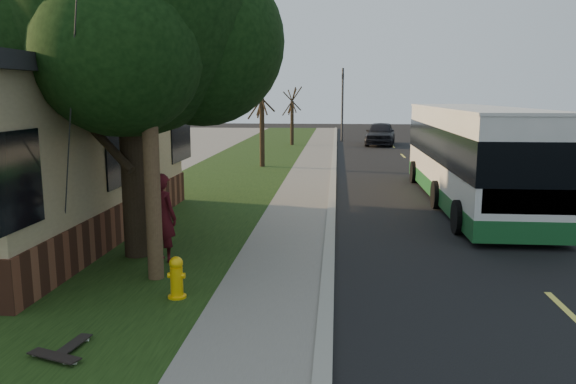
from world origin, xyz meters
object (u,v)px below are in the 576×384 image
object	(u,v)px
dumpster	(55,191)
distant_car	(380,133)
fire_hydrant	(177,278)
skateboard_spare	(54,356)
traffic_signal	(342,100)
skateboard_main	(72,346)
skateboarder	(163,217)
bare_tree_far	(292,117)
utility_pole	(146,34)
transit_bus	(471,153)
leafy_tree	(131,16)
bare_tree_near	(262,124)

from	to	relation	value
dumpster	distant_car	xyz separation A→B (m)	(11.40, 24.55, 0.09)
fire_hydrant	distant_car	world-z (taller)	distant_car
skateboard_spare	traffic_signal	bearing A→B (deg)	83.62
skateboard_main	distant_car	xyz separation A→B (m)	(6.68, 33.30, 0.70)
skateboarder	bare_tree_far	bearing A→B (deg)	-62.97
utility_pole	skateboard_spare	size ratio (longest dim) A/B	11.17
fire_hydrant	transit_bus	world-z (taller)	transit_bus
fire_hydrant	leafy_tree	bearing A→B (deg)	120.67
traffic_signal	distant_car	distance (m)	4.54
transit_bus	dumpster	world-z (taller)	transit_bus
bare_tree_near	dumpster	size ratio (longest dim) A/B	2.37
fire_hydrant	transit_bus	xyz separation A→B (m)	(7.11, 9.57, 1.25)
bare_tree_far	skateboarder	size ratio (longest dim) A/B	2.14
utility_pole	fire_hydrant	bearing A→B (deg)	-54.62
distant_car	bare_tree_far	bearing A→B (deg)	-161.43
traffic_signal	distant_car	size ratio (longest dim) A/B	1.14
traffic_signal	dumpster	distance (m)	28.80
bare_tree_near	distant_car	distance (m)	14.86
utility_pole	skateboard_spare	distance (m)	5.67
fire_hydrant	bare_tree_far	bearing A→B (deg)	90.76
bare_tree_far	skateboard_main	distance (m)	32.16
dumpster	skateboard_main	bearing A→B (deg)	-61.67
leafy_tree	dumpster	xyz separation A→B (m)	(-4.04, 4.01, -4.44)
leafy_tree	bare_tree_far	distance (m)	27.56
bare_tree_near	dumpster	world-z (taller)	bare_tree_near
utility_pole	bare_tree_far	bearing A→B (deg)	89.40
utility_pole	transit_bus	bearing A→B (deg)	47.66
fire_hydrant	bare_tree_near	distance (m)	18.10
traffic_signal	skateboard_main	xyz separation A→B (m)	(-3.99, -36.10, -3.04)
bare_tree_near	bare_tree_far	distance (m)	12.01
utility_pole	skateboard_spare	world-z (taller)	utility_pole
utility_pole	dumpster	world-z (taller)	utility_pole
skateboarder	skateboard_main	xyz separation A→B (m)	(-0.00, -4.24, -0.89)
fire_hydrant	dumpster	size ratio (longest dim) A/B	0.41
fire_hydrant	dumpster	world-z (taller)	dumpster
distant_car	leafy_tree	bearing A→B (deg)	-96.87
skateboard_spare	distant_car	xyz separation A→B (m)	(6.77, 33.64, 0.70)
dumpster	distant_car	size ratio (longest dim) A/B	0.38
bare_tree_near	traffic_signal	size ratio (longest dim) A/B	0.78
utility_pole	transit_bus	size ratio (longest dim) A/B	0.78
traffic_signal	leafy_tree	bearing A→B (deg)	-98.47
utility_pole	dumpster	distance (m)	8.44
skateboard_spare	transit_bus	bearing A→B (deg)	56.06
fire_hydrant	bare_tree_far	size ratio (longest dim) A/B	0.18
skateboard_spare	distant_car	world-z (taller)	distant_car
traffic_signal	skateboard_spare	bearing A→B (deg)	-96.38
transit_bus	distant_car	world-z (taller)	transit_bus
fire_hydrant	skateboarder	bearing A→B (deg)	112.47
skateboard_main	leafy_tree	bearing A→B (deg)	98.16
transit_bus	skateboard_spare	distance (m)	14.57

